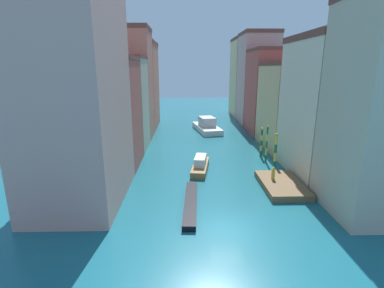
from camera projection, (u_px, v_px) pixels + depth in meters
ground_plane at (205, 146)px, 46.15m from camera, size 154.00×154.00×0.00m
building_left_0 at (75, 87)px, 24.99m from camera, size 7.51×12.02×20.99m
building_left_1 at (107, 113)px, 35.35m from camera, size 7.51×7.56×13.48m
building_left_2 at (121, 104)px, 43.08m from camera, size 7.51×7.81×13.83m
building_left_3 at (130, 84)px, 49.91m from camera, size 7.51×7.68×18.77m
building_left_4 at (139, 85)px, 59.51m from camera, size 7.51×11.54×17.22m
building_right_1 at (327, 107)px, 32.51m from camera, size 7.51×11.32×15.68m
building_right_2 at (290, 106)px, 44.05m from camera, size 7.51×11.64×12.93m
building_right_3 at (269, 91)px, 54.62m from camera, size 7.51×10.34×15.58m
building_right_4 at (257, 78)px, 64.00m from camera, size 7.51×9.91×19.60m
building_right_5 at (247, 77)px, 74.34m from camera, size 7.51×11.03×19.40m
waterfront_dock at (282, 185)px, 29.98m from camera, size 4.04×7.03×0.65m
person_on_dock at (273, 174)px, 30.44m from camera, size 0.36×0.36×1.38m
mooring_pole_0 at (275, 151)px, 34.80m from camera, size 0.36×0.36×4.60m
mooring_pole_1 at (267, 143)px, 37.81m from camera, size 0.28×0.28×4.92m
mooring_pole_2 at (261, 142)px, 40.28m from camera, size 0.34×0.34×4.11m
vaporetto_white at (207, 126)px, 56.62m from camera, size 5.52×10.33×2.79m
gondola_black at (191, 203)px, 26.08m from camera, size 1.53×8.81×0.49m
motorboat_0 at (200, 165)px, 35.03m from camera, size 2.65×6.51×1.76m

